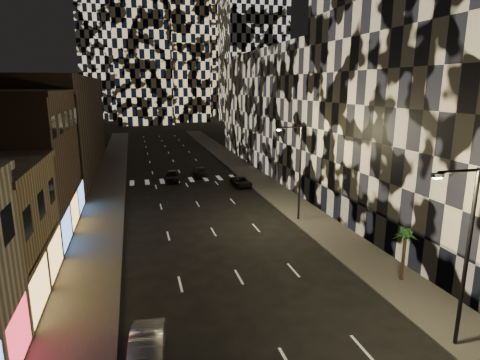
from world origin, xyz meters
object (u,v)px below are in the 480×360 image
car_silver_parked (147,351)px  car_dark_oncoming (200,171)px  car_dark_midlane (172,176)px  car_dark_rightlane (241,182)px  streetlight_far (298,166)px  streetlight_near (464,247)px  palm_tree (405,238)px

car_silver_parked → car_dark_oncoming: (9.02, 39.40, -0.06)m
car_silver_parked → car_dark_midlane: 37.44m
car_dark_midlane → car_dark_oncoming: car_dark_midlane is taller
car_dark_midlane → car_dark_rightlane: car_dark_midlane is taller
streetlight_far → car_silver_parked: streetlight_far is taller
car_silver_parked → car_dark_oncoming: bearing=83.7°
car_dark_midlane → car_dark_rightlane: size_ratio=1.01×
streetlight_far → car_dark_oncoming: 23.16m
car_dark_rightlane → car_dark_oncoming: bearing=118.3°
car_dark_oncoming → car_dark_midlane: bearing=33.6°
car_dark_midlane → streetlight_near: bearing=-70.8°
palm_tree → streetlight_far: bearing=98.4°
streetlight_near → palm_tree: size_ratio=2.53×
streetlight_far → streetlight_near: bearing=-90.0°
car_dark_rightlane → palm_tree: bearing=-82.9°
car_silver_parked → car_dark_oncoming: size_ratio=0.96×
car_dark_rightlane → car_dark_midlane: bearing=147.4°
car_dark_midlane → palm_tree: bearing=-65.0°
streetlight_near → car_dark_rightlane: bearing=92.7°
car_silver_parked → car_dark_oncoming: 40.42m
car_silver_parked → streetlight_near: bearing=-3.2°
car_dark_oncoming → palm_tree: size_ratio=1.30×
streetlight_far → car_silver_parked: size_ratio=2.01×
car_dark_midlane → car_dark_rightlane: (8.33, -5.25, -0.14)m
car_dark_oncoming → car_dark_rightlane: car_dark_oncoming is taller
car_silver_parked → car_dark_rightlane: 34.48m
streetlight_near → car_dark_oncoming: (-5.74, 41.94, -4.68)m
streetlight_near → car_dark_oncoming: size_ratio=1.94×
car_dark_oncoming → palm_tree: 36.24m
streetlight_far → car_silver_parked: bearing=-130.2°
car_silver_parked → palm_tree: 17.39m
streetlight_far → palm_tree: (1.98, -13.38, -2.27)m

